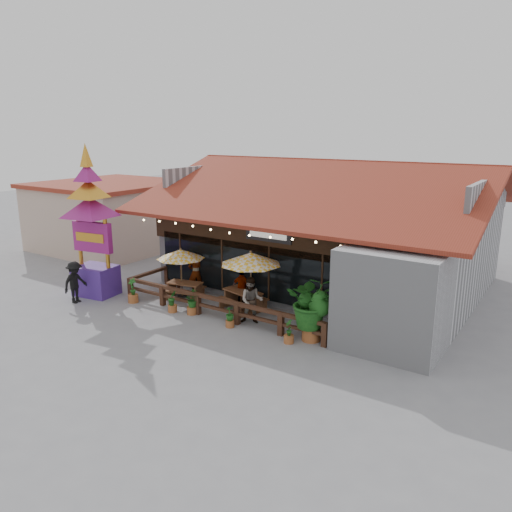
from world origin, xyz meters
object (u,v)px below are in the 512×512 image
Objects in this scene: picnic_table_left at (185,287)px; tropical_plant at (312,303)px; picnic_table_right at (243,297)px; umbrella_right at (251,259)px; umbrella_left at (181,254)px; pedestrian at (75,282)px; thai_sign_tower at (90,211)px.

tropical_plant reaches higher than picnic_table_left.
picnic_table_left is at bearing -175.50° from picnic_table_right.
picnic_table_left is at bearing -179.40° from umbrella_right.
umbrella_left is 4.78m from pedestrian.
umbrella_right is 8.02m from pedestrian.
umbrella_right is at bearing 0.15° from umbrella_left.
umbrella_right is 1.20× the size of tropical_plant.
tropical_plant is 1.36× the size of pedestrian.
thai_sign_tower is 3.97× the size of pedestrian.
umbrella_left is 1.29× the size of picnic_table_left.
picnic_table_left is 5.44m from thai_sign_tower.
umbrella_right reaches higher than tropical_plant.
umbrella_left is 0.91× the size of tropical_plant.
umbrella_right reaches higher than picnic_table_right.
umbrella_left is at bearing -179.85° from umbrella_right.
umbrella_left is 3.57m from picnic_table_right.
picnic_table_left is 4.81m from pedestrian.
thai_sign_tower reaches higher than umbrella_right.
tropical_plant is at bearing -8.47° from umbrella_left.
picnic_table_left is (0.21, -0.03, -1.52)m from umbrella_left.
picnic_table_left is 0.88× the size of picnic_table_right.
picnic_table_left is 0.24× the size of thai_sign_tower.
umbrella_right is 1.89m from picnic_table_right.
thai_sign_tower is (-6.83, -2.13, 3.36)m from picnic_table_right.
umbrella_right is at bearing 14.63° from thai_sign_tower.
picnic_table_right is (3.25, 0.21, -1.46)m from umbrella_left.
thai_sign_tower is 2.92× the size of tropical_plant.
tropical_plant reaches higher than picnic_table_right.
tropical_plant is at bearing -18.06° from picnic_table_right.
thai_sign_tower is 11.07m from tropical_plant.
umbrella_left is at bearing -176.27° from picnic_table_right.
umbrella_right reaches higher than pedestrian.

